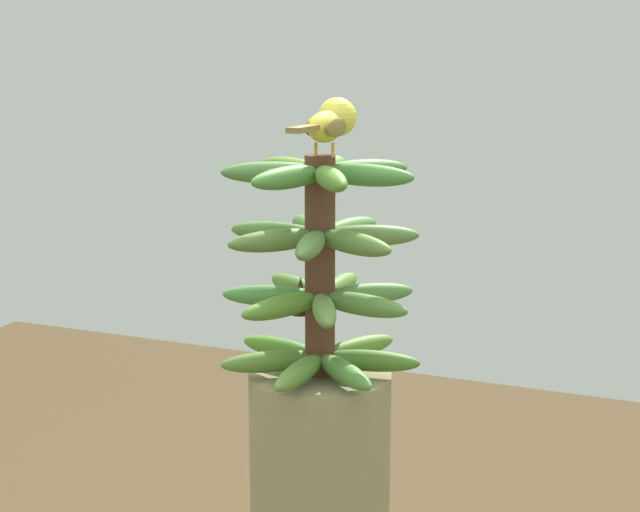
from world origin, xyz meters
TOP-DOWN VIEW (x-y plane):
  - banana_bunch at (0.00, -0.00)m, footprint 0.32×0.31m
  - perched_bird at (-0.02, -0.00)m, footprint 0.06×0.21m

SIDE VIEW (x-z plane):
  - banana_bunch at x=0.00m, z-range 1.39..1.73m
  - perched_bird at x=-0.02m, z-range 1.74..1.83m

